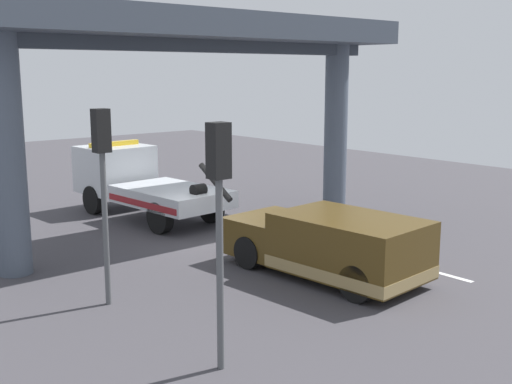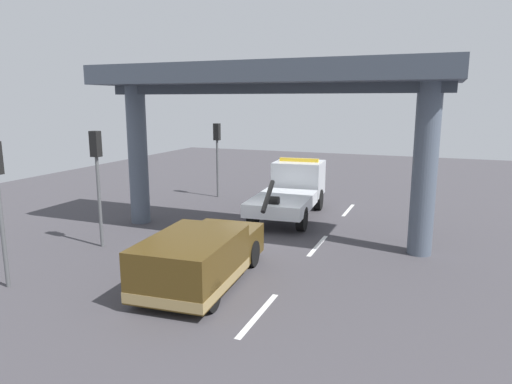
{
  "view_description": "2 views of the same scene",
  "coord_description": "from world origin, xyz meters",
  "views": [
    {
      "loc": [
        -15.1,
        11.12,
        4.95
      ],
      "look_at": [
        -2.24,
        0.21,
        1.76
      ],
      "focal_mm": 45.07,
      "sensor_mm": 36.0,
      "label": 1
    },
    {
      "loc": [
        -15.93,
        -6.16,
        5.24
      ],
      "look_at": [
        0.05,
        0.19,
        1.82
      ],
      "focal_mm": 32.39,
      "sensor_mm": 36.0,
      "label": 2
    }
  ],
  "objects": [
    {
      "name": "overpass_structure",
      "position": [
        0.42,
        0.0,
        5.61
      ],
      "size": [
        3.6,
        13.54,
        6.57
      ],
      "color": "#4C5666",
      "rests_on": "ground"
    },
    {
      "name": "lane_stripe_east",
      "position": [
        6.0,
        -2.28,
        0.0
      ],
      "size": [
        2.6,
        0.16,
        0.01
      ],
      "primitive_type": "cube",
      "color": "silver",
      "rests_on": "ground"
    },
    {
      "name": "lane_stripe_west",
      "position": [
        -6.0,
        -2.28,
        0.0
      ],
      "size": [
        2.6,
        0.16,
        0.01
      ],
      "primitive_type": "cube",
      "color": "silver",
      "rests_on": "ground"
    },
    {
      "name": "towed_van_green",
      "position": [
        -4.79,
        -0.01,
        0.78
      ],
      "size": [
        5.34,
        2.54,
        1.58
      ],
      "color": "#4C3814",
      "rests_on": "ground"
    },
    {
      "name": "lane_stripe_mid",
      "position": [
        0.0,
        -2.28,
        0.0
      ],
      "size": [
        2.6,
        0.16,
        0.01
      ],
      "primitive_type": "cube",
      "color": "silver",
      "rests_on": "ground"
    },
    {
      "name": "traffic_light_far",
      "position": [
        -2.98,
        5.02,
        3.06
      ],
      "size": [
        0.39,
        0.32,
        4.19
      ],
      "color": "#515456",
      "rests_on": "ground"
    },
    {
      "name": "tow_truck_white",
      "position": [
        4.29,
        0.06,
        1.2
      ],
      "size": [
        7.32,
        2.8,
        2.46
      ],
      "color": "silver",
      "rests_on": "ground"
    },
    {
      "name": "traffic_light_mid",
      "position": [
        6.52,
        5.02,
        2.94
      ],
      "size": [
        0.39,
        0.32,
        4.02
      ],
      "color": "#515456",
      "rests_on": "ground"
    },
    {
      "name": "ground_plane",
      "position": [
        0.0,
        0.0,
        -0.05
      ],
      "size": [
        60.0,
        40.0,
        0.1
      ],
      "primitive_type": "cube",
      "color": "#423F44"
    }
  ]
}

